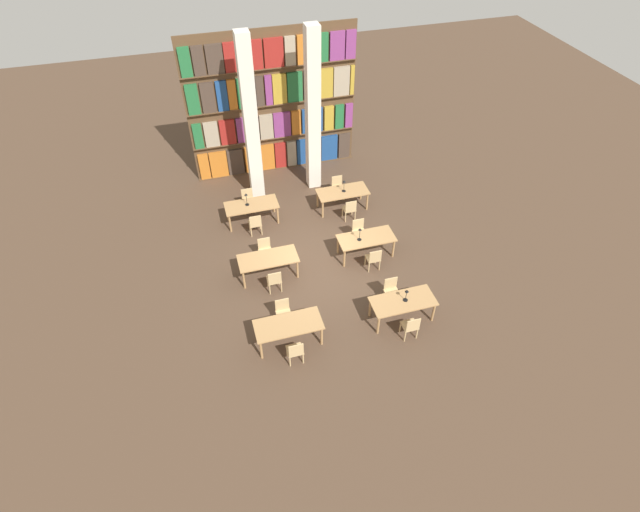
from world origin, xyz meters
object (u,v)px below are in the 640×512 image
(chair_0, at_px, (295,351))
(chair_1, at_px, (283,312))
(desk_lamp_0, at_px, (406,293))
(chair_7, at_px, (359,231))
(chair_3, at_px, (391,290))
(reading_table_0, at_px, (288,326))
(pillar_center, at_px, (313,113))
(chair_11, at_px, (338,187))
(reading_table_4, at_px, (252,207))
(chair_9, at_px, (248,200))
(chair_10, at_px, (350,209))
(chair_5, at_px, (265,250))
(reading_table_1, at_px, (403,303))
(desk_lamp_3, at_px, (344,184))
(chair_6, at_px, (374,258))
(reading_table_5, at_px, (343,193))
(desk_lamp_1, at_px, (360,232))
(reading_table_2, at_px, (268,260))
(reading_table_3, at_px, (366,240))
(desk_lamp_2, at_px, (246,197))
(chair_4, at_px, (274,280))
(chair_2, at_px, (411,326))

(chair_0, relative_size, chair_1, 1.00)
(desk_lamp_0, height_order, chair_7, desk_lamp_0)
(chair_3, bearing_deg, reading_table_0, 10.85)
(reading_table_0, bearing_deg, pillar_center, 69.39)
(reading_table_0, distance_m, chair_11, 6.98)
(desk_lamp_0, relative_size, reading_table_4, 0.23)
(chair_11, bearing_deg, reading_table_0, 61.32)
(pillar_center, xyz_separation_m, chair_11, (0.64, -1.07, -2.54))
(chair_9, relative_size, chair_10, 1.00)
(chair_5, relative_size, chair_7, 1.00)
(reading_table_4, bearing_deg, chair_0, -89.91)
(reading_table_1, height_order, desk_lamp_3, desk_lamp_3)
(pillar_center, relative_size, reading_table_0, 3.25)
(chair_6, bearing_deg, reading_table_5, 89.30)
(chair_3, relative_size, desk_lamp_1, 1.80)
(desk_lamp_1, bearing_deg, chair_5, 167.17)
(reading_table_1, xyz_separation_m, chair_11, (0.03, 6.19, -0.20))
(chair_10, bearing_deg, reading_table_2, -149.15)
(reading_table_3, height_order, desk_lamp_1, desk_lamp_1)
(chair_0, relative_size, chair_6, 1.00)
(chair_6, height_order, reading_table_4, chair_6)
(desk_lamp_2, xyz_separation_m, chair_10, (3.49, -0.86, -0.61))
(chair_3, relative_size, chair_4, 1.00)
(reading_table_2, height_order, desk_lamp_1, desk_lamp_1)
(chair_2, height_order, chair_10, same)
(pillar_center, bearing_deg, chair_6, -83.75)
(chair_1, xyz_separation_m, desk_lamp_2, (-0.15, 4.87, 0.61))
(chair_1, xyz_separation_m, reading_table_1, (3.31, -0.77, 0.20))
(chair_0, xyz_separation_m, reading_table_1, (3.31, 0.63, 0.20))
(chair_0, relative_size, chair_3, 1.00)
(pillar_center, distance_m, chair_10, 3.60)
(reading_table_1, relative_size, chair_7, 2.14)
(chair_0, xyz_separation_m, chair_1, (0.00, 1.40, 0.00))
(reading_table_5, bearing_deg, desk_lamp_0, -89.13)
(chair_9, xyz_separation_m, chair_11, (3.37, -0.12, 0.00))
(chair_6, relative_size, desk_lamp_1, 1.80)
(chair_5, bearing_deg, reading_table_2, 87.26)
(pillar_center, distance_m, desk_lamp_2, 3.79)
(chair_3, distance_m, chair_11, 5.49)
(pillar_center, xyz_separation_m, chair_0, (-2.69, -7.89, -2.54))
(chair_1, distance_m, chair_5, 2.72)
(desk_lamp_2, distance_m, chair_11, 3.58)
(chair_1, distance_m, chair_7, 4.28)
(chair_2, bearing_deg, desk_lamp_1, 94.56)
(reading_table_2, distance_m, reading_table_3, 3.25)
(chair_1, bearing_deg, desk_lamp_3, -125.30)
(chair_0, height_order, chair_5, same)
(reading_table_4, bearing_deg, reading_table_0, -90.01)
(chair_1, bearing_deg, pillar_center, -112.53)
(desk_lamp_0, distance_m, reading_table_5, 5.50)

